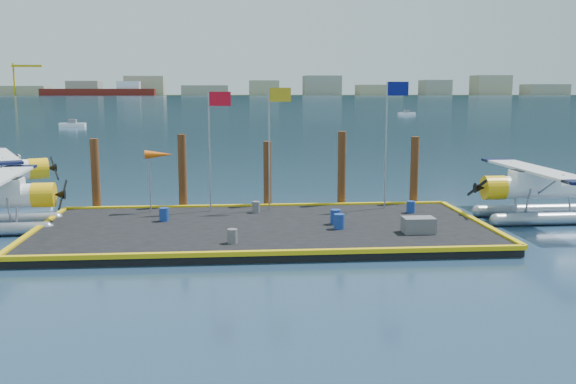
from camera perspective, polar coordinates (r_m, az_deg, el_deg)
name	(u,v)px	position (r m, az deg, el deg)	size (l,w,h in m)	color
ground	(263,234)	(29.25, -2.20, -3.75)	(4000.00, 4000.00, 0.00)	#172D45
dock	(263,230)	(29.21, -2.20, -3.37)	(20.00, 10.00, 0.40)	black
dock_bumpers	(263,223)	(29.15, -2.21, -2.81)	(20.25, 10.25, 0.18)	gold
far_backdrop	(320,90)	(1782.42, 2.88, 9.09)	(3050.00, 2050.00, 810.00)	black
seaplane_d	(541,190)	(34.41, 21.60, 0.13)	(8.90, 9.80, 3.50)	#989DA6
drum_0	(164,214)	(30.61, -10.96, -1.97)	(0.45, 0.45, 0.63)	navy
drum_1	(339,221)	(28.44, 4.56, -2.63)	(0.47, 0.47, 0.67)	navy
drum_2	(336,217)	(29.46, 4.25, -2.21)	(0.48, 0.48, 0.67)	navy
drum_3	(232,236)	(25.84, -4.97, -3.93)	(0.41, 0.41, 0.58)	#5E5D62
drum_4	(411,207)	(32.67, 10.85, -1.31)	(0.42, 0.42, 0.59)	navy
drum_5	(256,207)	(32.18, -2.86, -1.34)	(0.40, 0.40, 0.56)	#5E5D62
crate	(418,225)	(28.17, 11.52, -2.89)	(1.34, 0.89, 0.67)	#5E5D62
flagpole_red	(213,132)	(32.38, -6.65, 5.30)	(1.14, 0.08, 6.00)	#929199
flagpole_yellow	(273,130)	(32.42, -1.33, 5.57)	(1.14, 0.08, 6.20)	#929199
flagpole_blue	(390,126)	(33.33, 9.06, 5.85)	(1.14, 0.08, 6.50)	#929199
windsock	(159,156)	(32.67, -11.42, 3.16)	(1.40, 0.44, 3.12)	#929199
piling_0	(96,177)	(34.93, -16.73, 1.30)	(0.44, 0.44, 4.00)	#4C2715
piling_1	(183,174)	(34.28, -9.36, 1.59)	(0.44, 0.44, 4.20)	#4C2715
piling_2	(268,177)	(34.25, -1.82, 1.36)	(0.44, 0.44, 3.80)	#4C2715
piling_3	(342,171)	(34.66, 4.80, 1.84)	(0.44, 0.44, 4.30)	#4C2715
piling_4	(414,173)	(35.58, 11.16, 1.64)	(0.44, 0.44, 4.00)	#4C2715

